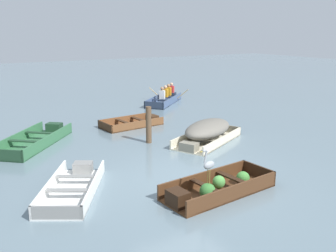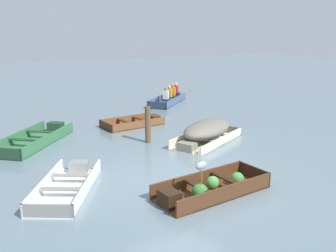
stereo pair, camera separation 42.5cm
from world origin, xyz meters
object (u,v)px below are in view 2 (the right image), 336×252
object	(u,v)px
skiff_white_near_moored	(68,185)
rowboat_slate_blue_with_crew	(169,98)
mooring_post	(148,125)
skiff_wooden_brown_mid_moored	(135,123)
heron_on_dinghy	(201,165)
skiff_cream_far_moored	(207,131)
skiff_green_outer_moored	(36,139)
dinghy_dark_varnish_foreground	(210,188)

from	to	relation	value
skiff_white_near_moored	rowboat_slate_blue_with_crew	distance (m)	11.56
mooring_post	skiff_white_near_moored	bearing A→B (deg)	-142.79
skiff_wooden_brown_mid_moored	heron_on_dinghy	size ratio (longest dim) A/B	3.01
skiff_wooden_brown_mid_moored	heron_on_dinghy	xyz separation A→B (m)	(-1.54, -7.12, 0.77)
skiff_cream_far_moored	heron_on_dinghy	world-z (taller)	heron_on_dinghy
skiff_green_outer_moored	mooring_post	distance (m)	3.90
skiff_white_near_moored	heron_on_dinghy	bearing A→B (deg)	-40.39
rowboat_slate_blue_with_crew	heron_on_dinghy	bearing A→B (deg)	-115.53
dinghy_dark_varnish_foreground	heron_on_dinghy	xyz separation A→B (m)	(-0.39, -0.17, 0.73)
skiff_green_outer_moored	heron_on_dinghy	world-z (taller)	heron_on_dinghy
skiff_wooden_brown_mid_moored	skiff_white_near_moored	bearing A→B (deg)	-128.57
skiff_white_near_moored	skiff_green_outer_moored	bearing A→B (deg)	89.48
skiff_green_outer_moored	heron_on_dinghy	size ratio (longest dim) A/B	4.08
skiff_wooden_brown_mid_moored	skiff_cream_far_moored	bearing A→B (deg)	-70.89
dinghy_dark_varnish_foreground	rowboat_slate_blue_with_crew	xyz separation A→B (m)	(4.77, 10.62, 0.09)
dinghy_dark_varnish_foreground	heron_on_dinghy	world-z (taller)	heron_on_dinghy
skiff_white_near_moored	heron_on_dinghy	world-z (taller)	heron_on_dinghy
skiff_white_near_moored	mooring_post	xyz separation A→B (m)	(3.42, 2.60, 0.52)
mooring_post	rowboat_slate_blue_with_crew	bearing A→B (deg)	55.44
skiff_green_outer_moored	heron_on_dinghy	distance (m)	7.05
skiff_green_outer_moored	skiff_white_near_moored	bearing A→B (deg)	-90.52
skiff_cream_far_moored	skiff_white_near_moored	bearing A→B (deg)	-162.74
heron_on_dinghy	mooring_post	size ratio (longest dim) A/B	0.66
skiff_white_near_moored	skiff_wooden_brown_mid_moored	xyz separation A→B (m)	(4.00, 5.02, -0.00)
dinghy_dark_varnish_foreground	rowboat_slate_blue_with_crew	world-z (taller)	rowboat_slate_blue_with_crew
skiff_green_outer_moored	mooring_post	xyz separation A→B (m)	(3.38, -1.88, 0.51)
heron_on_dinghy	skiff_cream_far_moored	bearing A→B (deg)	53.75
dinghy_dark_varnish_foreground	heron_on_dinghy	bearing A→B (deg)	-155.85
skiff_white_near_moored	skiff_green_outer_moored	xyz separation A→B (m)	(0.04, 4.48, 0.01)
skiff_cream_far_moored	rowboat_slate_blue_with_crew	distance (m)	7.49
heron_on_dinghy	dinghy_dark_varnish_foreground	bearing A→B (deg)	24.15
skiff_green_outer_moored	rowboat_slate_blue_with_crew	world-z (taller)	rowboat_slate_blue_with_crew
heron_on_dinghy	mooring_post	xyz separation A→B (m)	(0.95, 4.70, -0.25)
skiff_white_near_moored	dinghy_dark_varnish_foreground	bearing A→B (deg)	-33.98
skiff_white_near_moored	mooring_post	size ratio (longest dim) A/B	2.32
rowboat_slate_blue_with_crew	skiff_cream_far_moored	bearing A→B (deg)	-108.97
dinghy_dark_varnish_foreground	skiff_cream_far_moored	bearing A→B (deg)	56.60
dinghy_dark_varnish_foreground	heron_on_dinghy	size ratio (longest dim) A/B	3.49
skiff_wooden_brown_mid_moored	skiff_green_outer_moored	world-z (taller)	skiff_green_outer_moored
skiff_cream_far_moored	skiff_green_outer_moored	xyz separation A→B (m)	(-5.14, 2.87, -0.29)
skiff_wooden_brown_mid_moored	rowboat_slate_blue_with_crew	bearing A→B (deg)	45.45
dinghy_dark_varnish_foreground	skiff_cream_far_moored	xyz separation A→B (m)	(2.33, 3.53, 0.26)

